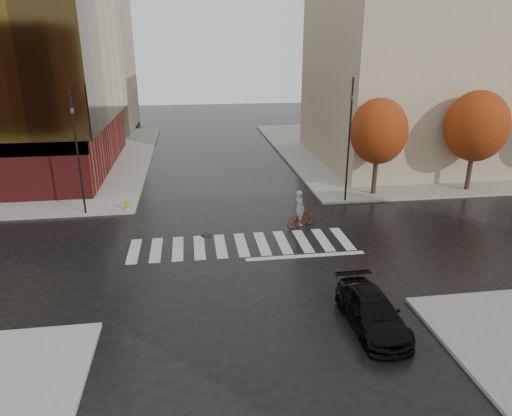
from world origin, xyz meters
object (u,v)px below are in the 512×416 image
(cyclist, at_px, (300,215))
(traffic_light_nw, at_px, (77,145))
(traffic_light_ne, at_px, (350,132))
(fire_hydrant, at_px, (127,204))
(sedan, at_px, (372,311))

(cyclist, distance_m, traffic_light_nw, 13.63)
(traffic_light_ne, bearing_deg, fire_hydrant, 0.68)
(traffic_light_ne, bearing_deg, traffic_light_nw, 1.49)
(fire_hydrant, bearing_deg, cyclist, -21.59)
(cyclist, bearing_deg, traffic_light_ne, -70.73)
(sedan, xyz_separation_m, fire_hydrant, (-10.43, 13.95, -0.10))
(traffic_light_nw, xyz_separation_m, traffic_light_ne, (16.57, 0.00, 0.36))
(cyclist, relative_size, traffic_light_ne, 0.28)
(fire_hydrant, bearing_deg, traffic_light_nw, -175.38)
(traffic_light_nw, relative_size, traffic_light_ne, 0.93)
(traffic_light_nw, distance_m, traffic_light_ne, 16.57)
(cyclist, bearing_deg, traffic_light_nw, 48.84)
(sedan, height_order, traffic_light_ne, traffic_light_ne)
(traffic_light_ne, height_order, fire_hydrant, traffic_light_ne)
(traffic_light_ne, bearing_deg, sedan, 76.59)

